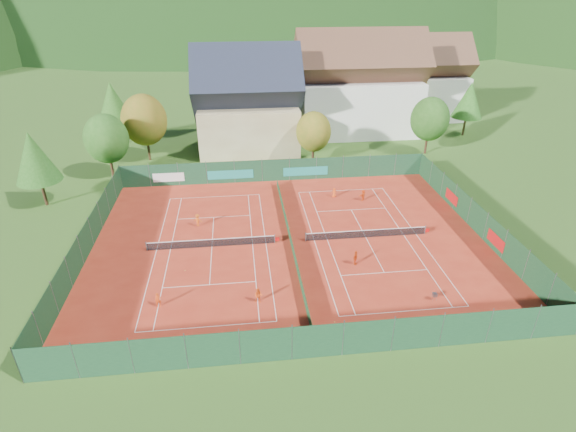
# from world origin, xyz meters

# --- Properties ---
(ground) EXTENTS (600.00, 600.00, 0.00)m
(ground) POSITION_xyz_m (0.00, 0.00, -0.02)
(ground) COLOR #2B5119
(ground) RESTS_ON ground
(clay_pad) EXTENTS (40.00, 32.00, 0.01)m
(clay_pad) POSITION_xyz_m (0.00, 0.00, 0.01)
(clay_pad) COLOR #AE2C19
(clay_pad) RESTS_ON ground
(court_markings_left) EXTENTS (11.03, 23.83, 0.00)m
(court_markings_left) POSITION_xyz_m (-8.00, 0.00, 0.01)
(court_markings_left) COLOR white
(court_markings_left) RESTS_ON ground
(court_markings_right) EXTENTS (11.03, 23.83, 0.00)m
(court_markings_right) POSITION_xyz_m (8.00, 0.00, 0.01)
(court_markings_right) COLOR white
(court_markings_right) RESTS_ON ground
(tennis_net_left) EXTENTS (13.30, 0.10, 1.02)m
(tennis_net_left) POSITION_xyz_m (-7.85, 0.00, 0.51)
(tennis_net_left) COLOR #59595B
(tennis_net_left) RESTS_ON ground
(tennis_net_right) EXTENTS (13.30, 0.10, 1.02)m
(tennis_net_right) POSITION_xyz_m (8.15, 0.00, 0.51)
(tennis_net_right) COLOR #59595B
(tennis_net_right) RESTS_ON ground
(court_divider) EXTENTS (0.03, 28.80, 1.00)m
(court_divider) POSITION_xyz_m (0.00, 0.00, 0.50)
(court_divider) COLOR #163D1F
(court_divider) RESTS_ON ground
(fence_north) EXTENTS (40.00, 0.10, 3.00)m
(fence_north) POSITION_xyz_m (-0.46, 15.99, 1.47)
(fence_north) COLOR #163C24
(fence_north) RESTS_ON ground
(fence_south) EXTENTS (40.00, 0.04, 3.00)m
(fence_south) POSITION_xyz_m (0.00, -16.00, 1.50)
(fence_south) COLOR #153B22
(fence_south) RESTS_ON ground
(fence_west) EXTENTS (0.04, 32.00, 3.00)m
(fence_west) POSITION_xyz_m (-20.00, 0.00, 1.50)
(fence_west) COLOR #13361C
(fence_west) RESTS_ON ground
(fence_east) EXTENTS (0.09, 32.00, 3.00)m
(fence_east) POSITION_xyz_m (20.00, 0.05, 1.48)
(fence_east) COLOR #153A1E
(fence_east) RESTS_ON ground
(chalet) EXTENTS (16.20, 12.00, 16.00)m
(chalet) POSITION_xyz_m (-3.00, 30.00, 6.62)
(chalet) COLOR beige
(chalet) RESTS_ON ground
(hotel_block_a) EXTENTS (21.60, 11.00, 17.25)m
(hotel_block_a) POSITION_xyz_m (16.00, 36.00, 7.38)
(hotel_block_a) COLOR silver
(hotel_block_a) RESTS_ON ground
(hotel_block_b) EXTENTS (17.28, 10.00, 15.50)m
(hotel_block_b) POSITION_xyz_m (30.00, 44.00, 6.62)
(hotel_block_b) COLOR silver
(hotel_block_b) RESTS_ON ground
(tree_west_front) EXTENTS (5.72, 5.72, 8.69)m
(tree_west_front) POSITION_xyz_m (-22.00, 20.00, 5.39)
(tree_west_front) COLOR #4C2F1B
(tree_west_front) RESTS_ON ground
(tree_west_mid) EXTENTS (6.44, 6.44, 9.78)m
(tree_west_mid) POSITION_xyz_m (-18.00, 26.00, 6.07)
(tree_west_mid) COLOR #432F17
(tree_west_mid) RESTS_ON ground
(tree_west_back) EXTENTS (5.60, 5.60, 10.00)m
(tree_west_back) POSITION_xyz_m (-24.00, 34.00, 6.74)
(tree_west_back) COLOR #482E19
(tree_west_back) RESTS_ON ground
(tree_center) EXTENTS (5.01, 5.01, 7.60)m
(tree_center) POSITION_xyz_m (6.00, 22.00, 4.72)
(tree_center) COLOR #402817
(tree_center) RESTS_ON ground
(tree_east_front) EXTENTS (5.72, 5.72, 8.69)m
(tree_east_front) POSITION_xyz_m (24.00, 24.00, 5.39)
(tree_east_front) COLOR #432718
(tree_east_front) RESTS_ON ground
(tree_east_mid) EXTENTS (5.04, 5.04, 9.00)m
(tree_east_mid) POSITION_xyz_m (34.00, 32.00, 6.06)
(tree_east_mid) COLOR #49321A
(tree_east_mid) RESTS_ON ground
(tree_west_side) EXTENTS (5.04, 5.04, 9.00)m
(tree_west_side) POSITION_xyz_m (-28.00, 12.00, 6.06)
(tree_west_side) COLOR #402817
(tree_west_side) RESTS_ON ground
(tree_east_back) EXTENTS (7.15, 7.15, 10.86)m
(tree_east_back) POSITION_xyz_m (26.00, 40.00, 6.74)
(tree_east_back) COLOR #4E341B
(tree_east_back) RESTS_ON ground
(mountain_backdrop) EXTENTS (820.00, 530.00, 242.00)m
(mountain_backdrop) POSITION_xyz_m (28.54, 233.48, -39.64)
(mountain_backdrop) COLOR black
(mountain_backdrop) RESTS_ON ground
(ball_hopper) EXTENTS (0.34, 0.34, 0.80)m
(ball_hopper) POSITION_xyz_m (10.94, -10.76, 0.56)
(ball_hopper) COLOR slate
(ball_hopper) RESTS_ON ground
(loose_ball_0) EXTENTS (0.07, 0.07, 0.07)m
(loose_ball_0) POSITION_xyz_m (-10.35, -3.96, 0.03)
(loose_ball_0) COLOR #CCD833
(loose_ball_0) RESTS_ON ground
(loose_ball_1) EXTENTS (0.07, 0.07, 0.07)m
(loose_ball_1) POSITION_xyz_m (2.02, -12.51, 0.03)
(loose_ball_1) COLOR #CCD833
(loose_ball_1) RESTS_ON ground
(loose_ball_2) EXTENTS (0.07, 0.07, 0.07)m
(loose_ball_2) POSITION_xyz_m (0.28, 2.86, 0.03)
(loose_ball_2) COLOR #CCD833
(loose_ball_2) RESTS_ON ground
(player_left_near) EXTENTS (0.56, 0.43, 1.36)m
(player_left_near) POSITION_xyz_m (-12.04, -8.92, 0.68)
(player_left_near) COLOR #DB4413
(player_left_near) RESTS_ON ground
(player_left_mid) EXTENTS (0.78, 0.67, 1.40)m
(player_left_mid) POSITION_xyz_m (-3.81, -9.33, 0.70)
(player_left_mid) COLOR #EE5215
(player_left_mid) RESTS_ON ground
(player_left_far) EXTENTS (1.05, 0.81, 1.44)m
(player_left_far) POSITION_xyz_m (-9.63, 4.59, 0.72)
(player_left_far) COLOR #DB5613
(player_left_far) RESTS_ON ground
(player_right_near) EXTENTS (0.81, 0.92, 1.49)m
(player_right_near) POSITION_xyz_m (5.63, -4.74, 0.74)
(player_right_near) COLOR #D34112
(player_right_near) RESTS_ON ground
(player_right_far_a) EXTENTS (0.61, 0.41, 1.23)m
(player_right_far_a) POSITION_xyz_m (6.70, 10.09, 0.61)
(player_right_far_a) COLOR #F04D15
(player_right_far_a) RESTS_ON ground
(player_right_far_b) EXTENTS (1.25, 1.13, 1.39)m
(player_right_far_b) POSITION_xyz_m (10.00, 8.78, 0.69)
(player_right_far_b) COLOR #F75315
(player_right_far_b) RESTS_ON ground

